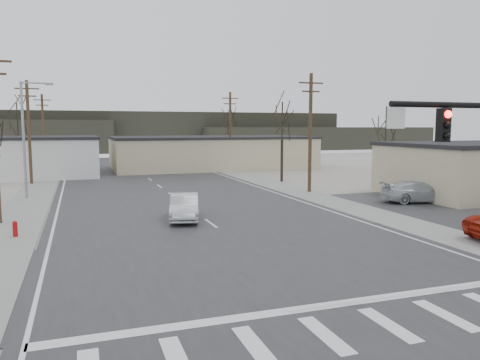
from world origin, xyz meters
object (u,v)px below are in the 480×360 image
at_px(sedan_crossing, 184,207).
at_px(car_far_b, 91,157).
at_px(fire_hydrant, 15,229).
at_px(car_far_a, 130,165).
at_px(car_parked_silver, 418,192).

xyz_separation_m(sedan_crossing, car_far_b, (-3.97, 53.71, -0.13)).
relative_size(fire_hydrant, sedan_crossing, 0.19).
distance_m(sedan_crossing, car_far_a, 32.26).
xyz_separation_m(car_far_b, car_parked_silver, (21.61, -52.91, 0.12)).
xyz_separation_m(car_far_a, car_parked_silver, (17.44, -31.47, -0.01)).
height_order(sedan_crossing, car_far_b, sedan_crossing).
relative_size(fire_hydrant, car_parked_silver, 0.16).
bearing_deg(car_parked_silver, car_far_b, 33.69).
distance_m(fire_hydrant, car_parked_silver, 26.75).
relative_size(fire_hydrant, car_far_b, 0.23).
height_order(fire_hydrant, car_far_b, car_far_b).
distance_m(sedan_crossing, car_parked_silver, 17.66).
bearing_deg(car_far_a, fire_hydrant, 94.74).
relative_size(car_far_b, car_parked_silver, 0.70).
relative_size(car_far_a, car_parked_silver, 1.00).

